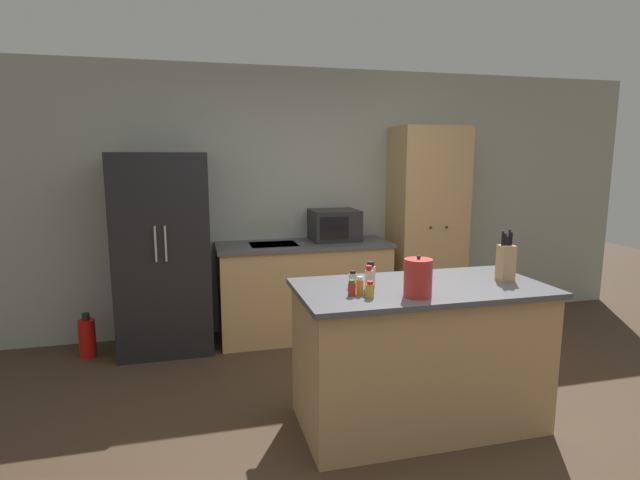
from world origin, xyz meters
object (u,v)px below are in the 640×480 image
(spice_bottle_amber_oil, at_px, (353,279))
(kettle, at_px, (418,278))
(pantry_cabinet, at_px, (426,228))
(spice_bottle_orange_cap, at_px, (352,288))
(spice_bottle_green_herb, at_px, (371,275))
(knife_block, at_px, (506,262))
(fire_extinguisher, at_px, (87,338))
(spice_bottle_short_red, at_px, (360,286))
(spice_bottle_tall_dark, at_px, (369,280))
(spice_bottle_pale_salt, at_px, (370,290))
(microwave, at_px, (334,225))
(refrigerator, at_px, (164,253))

(spice_bottle_amber_oil, bearing_deg, kettle, -44.34)
(pantry_cabinet, distance_m, spice_bottle_amber_oil, 2.22)
(spice_bottle_amber_oil, height_order, spice_bottle_orange_cap, spice_bottle_amber_oil)
(spice_bottle_amber_oil, bearing_deg, spice_bottle_green_herb, -18.57)
(spice_bottle_orange_cap, bearing_deg, pantry_cabinet, 53.46)
(spice_bottle_green_herb, bearing_deg, spice_bottle_orange_cap, -138.83)
(knife_block, bearing_deg, fire_extinguisher, 149.43)
(spice_bottle_short_red, xyz_separation_m, spice_bottle_amber_oil, (0.01, 0.17, -0.00))
(kettle, bearing_deg, spice_bottle_short_red, 158.14)
(spice_bottle_tall_dark, relative_size, spice_bottle_short_red, 1.51)
(spice_bottle_tall_dark, bearing_deg, spice_bottle_pale_salt, -106.34)
(microwave, height_order, spice_bottle_short_red, microwave)
(spice_bottle_short_red, bearing_deg, spice_bottle_pale_salt, -68.53)
(spice_bottle_tall_dark, xyz_separation_m, spice_bottle_pale_salt, (-0.04, -0.12, -0.03))
(pantry_cabinet, relative_size, spice_bottle_amber_oil, 19.26)
(spice_bottle_amber_oil, xyz_separation_m, spice_bottle_orange_cap, (-0.07, -0.18, -0.01))
(knife_block, bearing_deg, spice_bottle_green_herb, 177.01)
(spice_bottle_green_herb, height_order, kettle, kettle)
(pantry_cabinet, xyz_separation_m, fire_extinguisher, (-3.27, -0.10, -0.84))
(spice_bottle_short_red, height_order, spice_bottle_pale_salt, spice_bottle_short_red)
(spice_bottle_orange_cap, xyz_separation_m, kettle, (0.37, -0.11, 0.07))
(microwave, height_order, spice_bottle_pale_salt, microwave)
(refrigerator, relative_size, spice_bottle_amber_oil, 16.80)
(kettle, bearing_deg, spice_bottle_pale_salt, 171.52)
(spice_bottle_amber_oil, relative_size, fire_extinguisher, 0.27)
(spice_bottle_tall_dark, xyz_separation_m, spice_bottle_orange_cap, (-0.12, -0.05, -0.03))
(kettle, bearing_deg, knife_block, 16.20)
(pantry_cabinet, distance_m, kettle, 2.31)
(spice_bottle_short_red, relative_size, spice_bottle_amber_oil, 1.02)
(spice_bottle_pale_salt, height_order, kettle, kettle)
(pantry_cabinet, height_order, spice_bottle_orange_cap, pantry_cabinet)
(refrigerator, distance_m, spice_bottle_pale_salt, 2.31)
(refrigerator, xyz_separation_m, knife_block, (2.26, -1.77, 0.17))
(knife_block, relative_size, spice_bottle_orange_cap, 3.57)
(pantry_cabinet, relative_size, spice_bottle_short_red, 18.81)
(spice_bottle_green_herb, distance_m, spice_bottle_orange_cap, 0.23)
(microwave, relative_size, knife_block, 1.36)
(spice_bottle_amber_oil, xyz_separation_m, spice_bottle_pale_salt, (0.02, -0.25, -0.00))
(knife_block, relative_size, fire_extinguisher, 0.86)
(spice_bottle_pale_salt, relative_size, fire_extinguisher, 0.25)
(spice_bottle_short_red, bearing_deg, spice_bottle_orange_cap, -165.30)
(spice_bottle_short_red, bearing_deg, fire_extinguisher, 136.07)
(knife_block, height_order, spice_bottle_pale_salt, knife_block)
(spice_bottle_pale_salt, distance_m, fire_extinguisher, 2.82)
(spice_bottle_orange_cap, bearing_deg, microwave, 76.93)
(microwave, bearing_deg, spice_bottle_green_herb, -98.94)
(refrigerator, bearing_deg, spice_bottle_short_red, -56.84)
(refrigerator, height_order, microwave, refrigerator)
(microwave, xyz_separation_m, kettle, (-0.09, -2.08, -0.03))
(spice_bottle_short_red, bearing_deg, microwave, 78.39)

